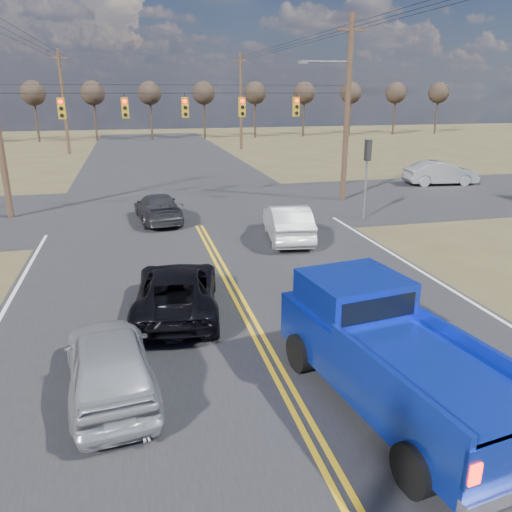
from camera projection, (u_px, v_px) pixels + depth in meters
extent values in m
plane|color=brown|center=(287.00, 389.00, 10.70)|extent=(160.00, 160.00, 0.00)
cube|color=#28282B|center=(213.00, 252.00, 19.92)|extent=(14.00, 120.00, 0.02)
cube|color=#28282B|center=(189.00, 208.00, 27.29)|extent=(120.00, 12.00, 0.02)
cylinder|color=#473323|center=(347.00, 112.00, 27.77)|extent=(0.32, 0.32, 10.00)
cube|color=#473323|center=(352.00, 30.00, 26.45)|extent=(1.60, 0.12, 0.12)
cylinder|color=black|center=(184.00, 93.00, 25.41)|extent=(18.00, 0.02, 0.02)
cylinder|color=black|center=(184.00, 85.00, 25.28)|extent=(18.00, 0.02, 0.02)
cube|color=#B28C14|center=(62.00, 108.00, 24.26)|extent=(0.34, 0.24, 1.00)
cylinder|color=#FF0C05|center=(60.00, 101.00, 24.03)|extent=(0.20, 0.06, 0.20)
cylinder|color=black|center=(61.00, 108.00, 24.13)|extent=(0.20, 0.06, 0.20)
cylinder|color=black|center=(62.00, 115.00, 24.24)|extent=(0.20, 0.06, 0.20)
cube|color=black|center=(60.00, 99.00, 23.97)|extent=(0.24, 0.14, 0.03)
cube|color=#B28C14|center=(125.00, 108.00, 24.95)|extent=(0.34, 0.24, 1.00)
cylinder|color=#FF0C05|center=(124.00, 101.00, 24.71)|extent=(0.20, 0.06, 0.20)
cylinder|color=black|center=(125.00, 108.00, 24.82)|extent=(0.20, 0.06, 0.20)
cylinder|color=black|center=(126.00, 115.00, 24.92)|extent=(0.20, 0.06, 0.20)
cube|color=black|center=(124.00, 99.00, 24.65)|extent=(0.24, 0.14, 0.03)
cube|color=#B28C14|center=(185.00, 107.00, 25.63)|extent=(0.34, 0.24, 1.00)
cylinder|color=#FF0C05|center=(185.00, 101.00, 25.40)|extent=(0.20, 0.06, 0.20)
cylinder|color=black|center=(185.00, 108.00, 25.50)|extent=(0.20, 0.06, 0.20)
cylinder|color=black|center=(186.00, 114.00, 25.60)|extent=(0.20, 0.06, 0.20)
cube|color=black|center=(185.00, 99.00, 25.33)|extent=(0.24, 0.14, 0.03)
cube|color=#B28C14|center=(242.00, 107.00, 26.31)|extent=(0.34, 0.24, 1.00)
cylinder|color=#FF0C05|center=(242.00, 101.00, 26.08)|extent=(0.20, 0.06, 0.20)
cylinder|color=black|center=(243.00, 107.00, 26.18)|extent=(0.20, 0.06, 0.20)
cylinder|color=black|center=(243.00, 114.00, 26.29)|extent=(0.20, 0.06, 0.20)
cube|color=black|center=(243.00, 98.00, 26.02)|extent=(0.24, 0.14, 0.03)
cube|color=#B28C14|center=(296.00, 107.00, 26.99)|extent=(0.34, 0.24, 1.00)
cylinder|color=#FF0C05|center=(297.00, 100.00, 26.76)|extent=(0.20, 0.06, 0.20)
cylinder|color=black|center=(297.00, 107.00, 26.87)|extent=(0.20, 0.06, 0.20)
cylinder|color=black|center=(297.00, 113.00, 26.97)|extent=(0.20, 0.06, 0.20)
cube|color=black|center=(297.00, 98.00, 26.70)|extent=(0.24, 0.14, 0.03)
cylinder|color=slate|center=(365.00, 187.00, 24.51)|extent=(0.12, 0.12, 3.20)
cube|color=black|center=(368.00, 150.00, 23.94)|extent=(0.24, 0.34, 1.00)
cylinder|color=slate|center=(326.00, 62.00, 26.64)|extent=(2.80, 0.10, 0.10)
cube|color=slate|center=(303.00, 62.00, 26.36)|extent=(0.55, 0.22, 0.14)
cylinder|color=#473323|center=(64.00, 103.00, 49.49)|extent=(0.32, 0.32, 10.00)
cube|color=#473323|center=(59.00, 58.00, 48.17)|extent=(1.60, 0.12, 0.12)
cylinder|color=#473323|center=(241.00, 102.00, 53.58)|extent=(0.32, 0.32, 10.00)
cube|color=#473323|center=(241.00, 60.00, 52.26)|extent=(1.60, 0.12, 0.12)
cylinder|color=black|center=(347.00, 25.00, 25.34)|extent=(0.02, 58.00, 0.02)
cylinder|color=black|center=(360.00, 25.00, 25.50)|extent=(0.02, 58.00, 0.02)
cylinder|color=black|center=(372.00, 26.00, 25.66)|extent=(0.02, 58.00, 0.02)
cylinder|color=#33261C|center=(37.00, 120.00, 61.96)|extent=(0.28, 0.28, 5.50)
sphere|color=#2D231C|center=(33.00, 93.00, 60.97)|extent=(3.00, 3.00, 3.00)
cylinder|color=#33261C|center=(95.00, 119.00, 63.55)|extent=(0.28, 0.28, 5.50)
sphere|color=#2D231C|center=(93.00, 93.00, 62.56)|extent=(3.00, 3.00, 3.00)
cylinder|color=#33261C|center=(151.00, 118.00, 65.14)|extent=(0.28, 0.28, 5.50)
sphere|color=#2D231C|center=(150.00, 93.00, 64.16)|extent=(3.00, 3.00, 3.00)
cylinder|color=#33261C|center=(204.00, 118.00, 66.74)|extent=(0.28, 0.28, 5.50)
sphere|color=#2D231C|center=(204.00, 93.00, 65.75)|extent=(3.00, 3.00, 3.00)
cylinder|color=#33261C|center=(255.00, 117.00, 68.33)|extent=(0.28, 0.28, 5.50)
sphere|color=#2D231C|center=(255.00, 93.00, 67.34)|extent=(3.00, 3.00, 3.00)
cylinder|color=#33261C|center=(303.00, 116.00, 69.92)|extent=(0.28, 0.28, 5.50)
sphere|color=#2D231C|center=(304.00, 93.00, 68.93)|extent=(3.00, 3.00, 3.00)
cylinder|color=#33261C|center=(350.00, 116.00, 71.52)|extent=(0.28, 0.28, 5.50)
sphere|color=#2D231C|center=(351.00, 93.00, 70.53)|extent=(3.00, 3.00, 3.00)
cylinder|color=#33261C|center=(394.00, 115.00, 73.11)|extent=(0.28, 0.28, 5.50)
sphere|color=#2D231C|center=(396.00, 93.00, 72.12)|extent=(3.00, 3.00, 3.00)
cylinder|color=#33261C|center=(436.00, 115.00, 74.70)|extent=(0.28, 0.28, 5.50)
sphere|color=#2D231C|center=(439.00, 93.00, 73.71)|extent=(3.00, 3.00, 3.00)
cylinder|color=black|center=(416.00, 469.00, 7.84)|extent=(0.47, 0.92, 0.88)
cylinder|color=black|center=(301.00, 353.00, 11.33)|extent=(0.47, 0.92, 0.88)
cylinder|color=black|center=(378.00, 336.00, 12.07)|extent=(0.47, 0.92, 0.88)
cube|color=#102AB0|center=(395.00, 364.00, 9.78)|extent=(3.02, 6.19, 1.10)
cube|color=#102AB0|center=(354.00, 293.00, 10.90)|extent=(2.28, 2.14, 0.79)
cube|color=black|center=(378.00, 309.00, 10.10)|extent=(1.75, 0.31, 0.50)
cube|color=#102AB0|center=(390.00, 375.00, 8.18)|extent=(0.62, 3.61, 0.22)
cube|color=#102AB0|center=(487.00, 352.00, 8.93)|extent=(0.62, 3.61, 0.22)
cube|color=#FF0C05|center=(475.00, 474.00, 6.75)|extent=(0.21, 0.09, 0.33)
imported|color=#9FA1A7|center=(110.00, 362.00, 10.37)|extent=(2.19, 4.46, 1.46)
imported|color=black|center=(177.00, 290.00, 14.22)|extent=(2.89, 5.17, 1.37)
imported|color=silver|center=(288.00, 222.00, 21.31)|extent=(2.30, 4.86, 1.54)
imported|color=#302F34|center=(158.00, 208.00, 24.37)|extent=(2.37, 4.84, 1.36)
imported|color=#909497|center=(441.00, 173.00, 33.93)|extent=(2.22, 5.01, 1.60)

